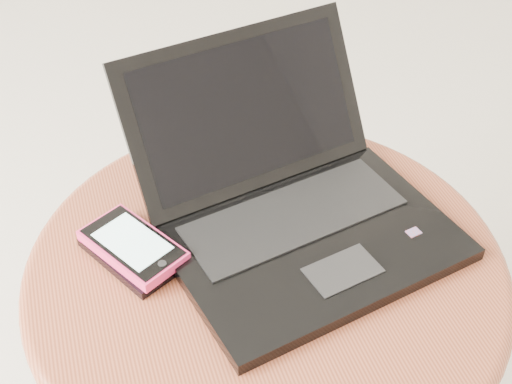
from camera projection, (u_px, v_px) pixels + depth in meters
name	position (u px, v px, depth m)	size (l,w,h in m)	color
table	(266.00, 311.00, 0.86)	(0.56, 0.56, 0.45)	#5D2D14
laptop	(293.00, 203.00, 0.82)	(0.37, 0.38, 0.19)	black
phone_black	(131.00, 254.00, 0.79)	(0.11, 0.14, 0.01)	black
phone_pink	(133.00, 246.00, 0.79)	(0.12, 0.14, 0.01)	#E92C66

